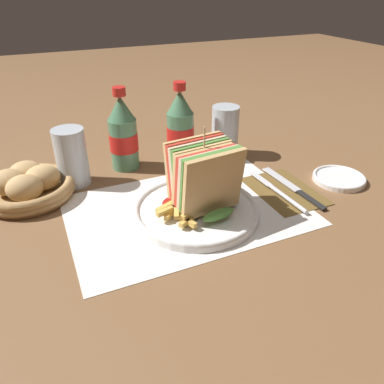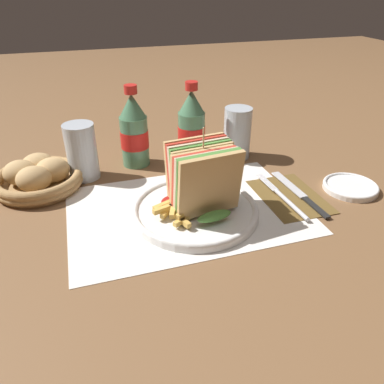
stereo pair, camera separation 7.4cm
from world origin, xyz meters
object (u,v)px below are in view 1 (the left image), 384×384
at_px(club_sandwich, 204,178).
at_px(glass_far, 72,161).
at_px(plate_main, 196,210).
at_px(coke_bottle_far, 180,128).
at_px(knife, 293,187).
at_px(glass_near, 225,134).
at_px(bread_basket, 27,186).
at_px(fork, 281,194).
at_px(coke_bottle_near, 123,135).
at_px(side_saucer, 339,178).

relative_size(club_sandwich, glass_far, 1.27).
bearing_deg(plate_main, coke_bottle_far, 74.32).
height_order(knife, glass_near, glass_near).
bearing_deg(bread_basket, knife, -21.01).
bearing_deg(fork, club_sandwich, 174.21).
bearing_deg(plate_main, knife, 0.41).
distance_m(fork, coke_bottle_near, 0.39).
relative_size(club_sandwich, knife, 0.81).
bearing_deg(club_sandwich, bread_basket, 146.12).
bearing_deg(glass_far, glass_near, 0.29).
distance_m(glass_near, glass_far, 0.38).
relative_size(glass_far, bread_basket, 0.67).
bearing_deg(coke_bottle_near, glass_near, -7.40).
relative_size(knife, side_saucer, 1.72).
height_order(coke_bottle_near, bread_basket, coke_bottle_near).
bearing_deg(bread_basket, club_sandwich, -33.88).
relative_size(plate_main, bread_basket, 1.30).
xyz_separation_m(club_sandwich, coke_bottle_near, (-0.08, 0.27, 0.00)).
height_order(coke_bottle_near, coke_bottle_far, same).
bearing_deg(glass_near, club_sandwich, -126.23).
bearing_deg(fork, plate_main, 173.56).
bearing_deg(coke_bottle_far, coke_bottle_near, 175.23).
bearing_deg(club_sandwich, coke_bottle_near, 107.77).
height_order(fork, glass_near, glass_near).
relative_size(glass_near, glass_far, 1.00).
relative_size(club_sandwich, coke_bottle_far, 0.83).
height_order(club_sandwich, fork, club_sandwich).
distance_m(plate_main, club_sandwich, 0.07).
xyz_separation_m(coke_bottle_far, bread_basket, (-0.37, -0.04, -0.06)).
distance_m(plate_main, coke_bottle_far, 0.27).
distance_m(glass_far, side_saucer, 0.60).
xyz_separation_m(coke_bottle_near, coke_bottle_far, (0.14, -0.01, 0.00)).
bearing_deg(glass_near, fork, -88.21).
distance_m(bread_basket, side_saucer, 0.69).
relative_size(club_sandwich, bread_basket, 0.85).
height_order(glass_far, bread_basket, glass_far).
xyz_separation_m(knife, glass_near, (-0.05, 0.23, 0.05)).
height_order(club_sandwich, knife, club_sandwich).
distance_m(knife, glass_near, 0.24).
xyz_separation_m(plate_main, club_sandwich, (0.01, -0.00, 0.07)).
distance_m(plate_main, knife, 0.24).
relative_size(knife, coke_bottle_far, 1.03).
relative_size(glass_far, side_saucer, 1.10).
relative_size(knife, bread_basket, 1.05).
bearing_deg(coke_bottle_near, knife, -40.42).
bearing_deg(glass_far, coke_bottle_near, 15.49).
distance_m(coke_bottle_near, coke_bottle_far, 0.14).
height_order(club_sandwich, coke_bottle_near, coke_bottle_near).
bearing_deg(fork, coke_bottle_near, 131.46).
height_order(club_sandwich, side_saucer, club_sandwich).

